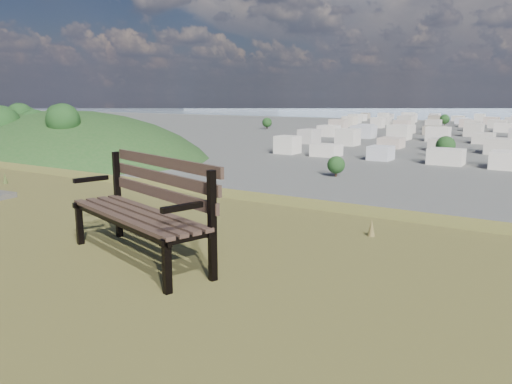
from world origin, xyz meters
The scene contains 3 objects.
park_bench centered at (0.92, 1.41, 25.52)m, with size 1.83×1.05×0.92m.
green_wooded_hill centered at (-183.48, 139.13, 0.12)m, with size 155.96×124.77×77.98m.
city_trees centered at (-26.39, 319.00, 4.83)m, with size 406.52×387.20×9.98m.
Camera 1 is at (4.07, -1.76, 26.47)m, focal length 35.00 mm.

